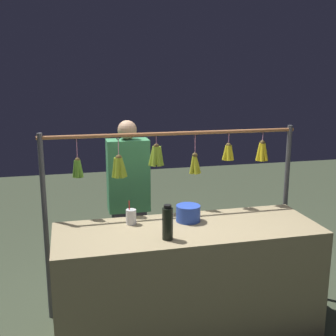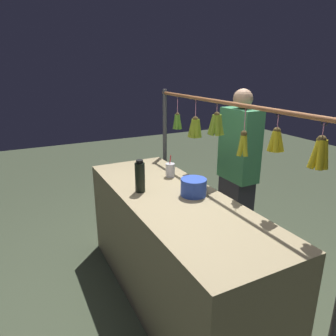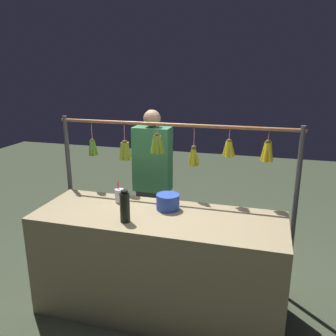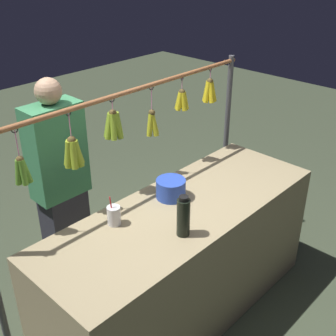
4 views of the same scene
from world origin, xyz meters
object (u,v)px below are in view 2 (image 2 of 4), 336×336
(blue_bucket, at_px, (194,187))
(vendor_person, at_px, (237,176))
(water_bottle, at_px, (140,177))
(drink_cup, at_px, (170,170))

(blue_bucket, distance_m, vendor_person, 0.86)
(water_bottle, distance_m, drink_cup, 0.44)
(blue_bucket, distance_m, drink_cup, 0.47)
(water_bottle, height_order, blue_bucket, water_bottle)
(water_bottle, height_order, vendor_person, vendor_person)
(vendor_person, bearing_deg, water_bottle, 96.69)
(drink_cup, xyz_separation_m, vendor_person, (-0.08, -0.71, -0.14))
(blue_bucket, bearing_deg, water_bottle, 53.01)
(drink_cup, distance_m, vendor_person, 0.73)
(blue_bucket, relative_size, drink_cup, 1.03)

